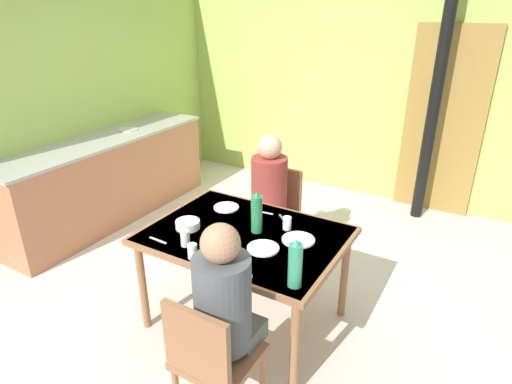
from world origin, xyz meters
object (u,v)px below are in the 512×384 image
object	(u,v)px
chair_far_diner	(275,211)
water_bottle_green_near	(257,213)
water_bottle_green_far	(295,264)
serving_bowl_center	(188,224)
chair_near_diner	(211,358)
dining_table	(245,242)
person_near_diner	(224,299)
kitchen_counter	(108,178)
person_far_diner	(268,186)

from	to	relation	value
chair_far_diner	water_bottle_green_near	world-z (taller)	water_bottle_green_near
chair_far_diner	water_bottle_green_near	distance (m)	0.91
water_bottle_green_far	serving_bowl_center	xyz separation A→B (m)	(-0.93, 0.23, -0.11)
chair_near_diner	dining_table	bearing A→B (deg)	110.23
dining_table	water_bottle_green_far	distance (m)	0.69
chair_far_diner	person_near_diner	size ratio (longest dim) A/B	1.13
chair_far_diner	person_near_diner	distance (m)	1.66
dining_table	serving_bowl_center	xyz separation A→B (m)	(-0.38, -0.14, 0.10)
person_near_diner	water_bottle_green_far	world-z (taller)	person_near_diner
kitchen_counter	chair_far_diner	world-z (taller)	kitchen_counter
chair_far_diner	dining_table	bearing A→B (deg)	103.78
water_bottle_green_far	kitchen_counter	bearing A→B (deg)	158.28
chair_near_diner	chair_far_diner	world-z (taller)	same
serving_bowl_center	person_near_diner	bearing A→B (deg)	-39.41
chair_far_diner	water_bottle_green_far	bearing A→B (deg)	122.00
person_near_diner	person_far_diner	xyz separation A→B (m)	(-0.52, 1.41, 0.00)
water_bottle_green_near	person_near_diner	bearing A→B (deg)	-71.70
chair_far_diner	water_bottle_green_near	xyz separation A→B (m)	(0.26, -0.78, 0.38)
chair_near_diner	water_bottle_green_far	distance (m)	0.66
water_bottle_green_far	serving_bowl_center	world-z (taller)	water_bottle_green_far
person_near_diner	chair_near_diner	bearing A→B (deg)	-90.00
chair_far_diner	water_bottle_green_far	world-z (taller)	water_bottle_green_far
kitchen_counter	chair_far_diner	xyz separation A→B (m)	(1.96, 0.12, 0.05)
dining_table	person_near_diner	world-z (taller)	person_near_diner
person_far_diner	water_bottle_green_near	xyz separation A→B (m)	(0.26, -0.64, 0.10)
person_far_diner	chair_near_diner	bearing A→B (deg)	108.46
water_bottle_green_near	serving_bowl_center	xyz separation A→B (m)	(-0.44, -0.20, -0.11)
water_bottle_green_near	water_bottle_green_far	size ratio (longest dim) A/B	1.01
kitchen_counter	person_near_diner	distance (m)	2.88
person_near_diner	water_bottle_green_near	size ratio (longest dim) A/B	2.58
chair_near_diner	chair_far_diner	bearing A→B (deg)	107.06
chair_near_diner	serving_bowl_center	size ratio (longest dim) A/B	5.12
person_far_diner	water_bottle_green_near	bearing A→B (deg)	112.22
kitchen_counter	person_far_diner	xyz separation A→B (m)	(1.96, -0.01, 0.33)
water_bottle_green_near	chair_near_diner	bearing A→B (deg)	-74.31
kitchen_counter	person_near_diner	world-z (taller)	person_near_diner
dining_table	chair_near_diner	world-z (taller)	chair_near_diner
dining_table	person_far_diner	xyz separation A→B (m)	(-0.21, 0.71, 0.11)
chair_far_diner	water_bottle_green_far	xyz separation A→B (m)	(0.75, -1.21, 0.38)
person_near_diner	serving_bowl_center	world-z (taller)	person_near_diner
dining_table	person_near_diner	xyz separation A→B (m)	(0.31, -0.71, 0.11)
person_near_diner	water_bottle_green_near	xyz separation A→B (m)	(-0.25, 0.77, 0.10)
person_far_diner	dining_table	bearing A→B (deg)	106.30
chair_far_diner	person_near_diner	xyz separation A→B (m)	(0.52, -1.55, 0.28)
kitchen_counter	person_near_diner	xyz separation A→B (m)	(2.48, -1.42, 0.33)
kitchen_counter	chair_near_diner	bearing A→B (deg)	-32.18
dining_table	person_far_diner	distance (m)	0.74
person_near_diner	water_bottle_green_near	bearing A→B (deg)	108.30
chair_far_diner	serving_bowl_center	size ratio (longest dim) A/B	5.12
person_near_diner	water_bottle_green_far	bearing A→B (deg)	55.33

